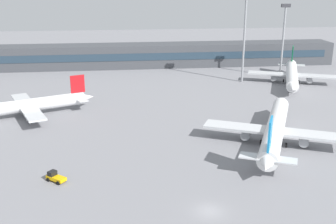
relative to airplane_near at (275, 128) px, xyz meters
The scene contains 8 objects.
ground_plane 24.65m from the airplane_near, 144.01° to the left, with size 400.00×400.00×0.00m, color gray.
terminal_building 86.77m from the airplane_near, 103.17° to the left, with size 147.54×12.13×9.00m.
airplane_near is the anchor object (origin of this frame).
airplane_mid 62.29m from the airplane_near, 157.39° to the left, with size 35.67×25.62×9.26m.
airplane_far 55.10m from the airplane_near, 63.66° to the left, with size 28.60×39.83×10.34m.
baggage_tug_yellow 46.28m from the airplane_near, 163.67° to the right, with size 3.75×3.41×1.75m.
floodlight_tower_west 56.66m from the airplane_near, 80.79° to the left, with size 3.20×0.80×28.64m.
floodlight_tower_east 65.06m from the airplane_near, 67.66° to the left, with size 3.20×0.80×25.67m.
Camera 1 is at (-12.51, -53.02, 33.29)m, focal length 43.65 mm.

